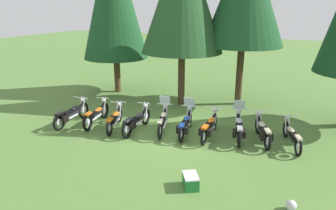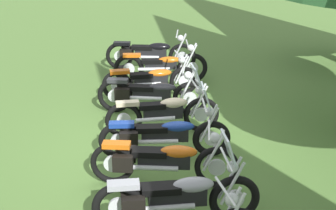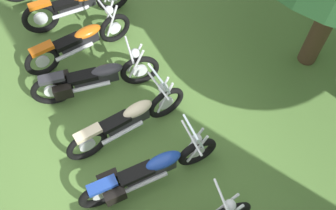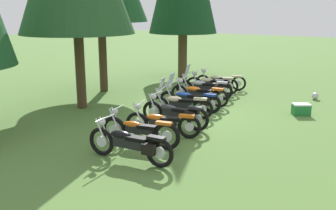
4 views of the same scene
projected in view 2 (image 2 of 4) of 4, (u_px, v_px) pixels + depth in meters
ground_plane at (162, 145)px, 9.80m from camera, size 80.00×80.00×0.00m
motorcycle_0 at (149, 53)px, 13.89m from camera, size 0.75×2.42×1.02m
motorcycle_1 at (161, 66)px, 12.92m from camera, size 0.71×2.31×1.03m
motorcycle_2 at (151, 79)px, 12.00m from camera, size 0.98×2.16×0.99m
motorcycle_3 at (150, 94)px, 11.08m from camera, size 0.62×2.36×1.02m
motorcycle_4 at (165, 112)px, 10.09m from camera, size 0.90×2.16×1.37m
motorcycle_5 at (163, 134)px, 9.20m from camera, size 0.82×2.32×1.35m
motorcycle_6 at (161, 160)px, 8.29m from camera, size 0.75×2.39×1.01m
motorcycle_7 at (176, 196)px, 7.24m from camera, size 0.96×2.32×1.38m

